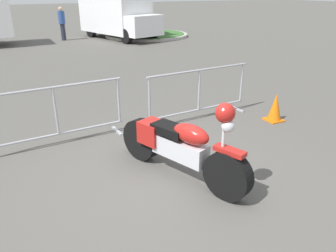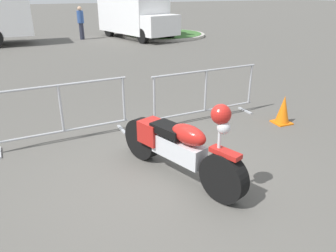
{
  "view_description": "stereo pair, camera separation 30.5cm",
  "coord_description": "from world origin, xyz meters",
  "px_view_note": "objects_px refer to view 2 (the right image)",
  "views": [
    {
      "loc": [
        -1.71,
        -3.77,
        2.59
      ],
      "look_at": [
        0.29,
        0.35,
        0.65
      ],
      "focal_mm": 35.0,
      "sensor_mm": 36.0,
      "label": 1
    },
    {
      "loc": [
        -1.43,
        -3.89,
        2.59
      ],
      "look_at": [
        0.29,
        0.35,
        0.65
      ],
      "focal_mm": 35.0,
      "sensor_mm": 36.0,
      "label": 2
    }
  ],
  "objects_px": {
    "motorcycle": "(178,146)",
    "pedestrian": "(81,22)",
    "delivery_van": "(135,14)",
    "crowd_barrier_near": "(61,112)",
    "crowd_barrier_far": "(205,94)",
    "traffic_cone": "(283,110)"
  },
  "relations": [
    {
      "from": "crowd_barrier_far",
      "to": "delivery_van",
      "type": "distance_m",
      "value": 12.56
    },
    {
      "from": "pedestrian",
      "to": "motorcycle",
      "type": "bearing_deg",
      "value": 32.18
    },
    {
      "from": "motorcycle",
      "to": "crowd_barrier_far",
      "type": "xyz_separation_m",
      "value": [
        1.43,
        1.88,
        0.06
      ]
    },
    {
      "from": "crowd_barrier_far",
      "to": "traffic_cone",
      "type": "distance_m",
      "value": 1.61
    },
    {
      "from": "crowd_barrier_near",
      "to": "pedestrian",
      "type": "distance_m",
      "value": 13.08
    },
    {
      "from": "crowd_barrier_near",
      "to": "traffic_cone",
      "type": "xyz_separation_m",
      "value": [
        4.25,
        -0.79,
        -0.27
      ]
    },
    {
      "from": "crowd_barrier_near",
      "to": "delivery_van",
      "type": "distance_m",
      "value": 13.37
    },
    {
      "from": "crowd_barrier_near",
      "to": "crowd_barrier_far",
      "type": "xyz_separation_m",
      "value": [
        2.87,
        0.0,
        0.0
      ]
    },
    {
      "from": "crowd_barrier_near",
      "to": "crowd_barrier_far",
      "type": "relative_size",
      "value": 1.0
    },
    {
      "from": "traffic_cone",
      "to": "crowd_barrier_near",
      "type": "bearing_deg",
      "value": 169.41
    },
    {
      "from": "crowd_barrier_near",
      "to": "crowd_barrier_far",
      "type": "height_order",
      "value": "same"
    },
    {
      "from": "motorcycle",
      "to": "delivery_van",
      "type": "distance_m",
      "value": 14.7
    },
    {
      "from": "pedestrian",
      "to": "traffic_cone",
      "type": "distance_m",
      "value": 13.85
    },
    {
      "from": "crowd_barrier_near",
      "to": "traffic_cone",
      "type": "distance_m",
      "value": 4.33
    },
    {
      "from": "crowd_barrier_far",
      "to": "crowd_barrier_near",
      "type": "bearing_deg",
      "value": 180.0
    },
    {
      "from": "delivery_van",
      "to": "pedestrian",
      "type": "xyz_separation_m",
      "value": [
        -2.86,
        0.55,
        -0.32
      ]
    },
    {
      "from": "motorcycle",
      "to": "pedestrian",
      "type": "distance_m",
      "value": 14.79
    },
    {
      "from": "crowd_barrier_far",
      "to": "delivery_van",
      "type": "bearing_deg",
      "value": 79.82
    },
    {
      "from": "crowd_barrier_far",
      "to": "delivery_van",
      "type": "relative_size",
      "value": 0.45
    },
    {
      "from": "crowd_barrier_near",
      "to": "delivery_van",
      "type": "bearing_deg",
      "value": 67.61
    },
    {
      "from": "crowd_barrier_far",
      "to": "traffic_cone",
      "type": "xyz_separation_m",
      "value": [
        1.38,
        -0.79,
        -0.27
      ]
    },
    {
      "from": "crowd_barrier_near",
      "to": "crowd_barrier_far",
      "type": "distance_m",
      "value": 2.87
    }
  ]
}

